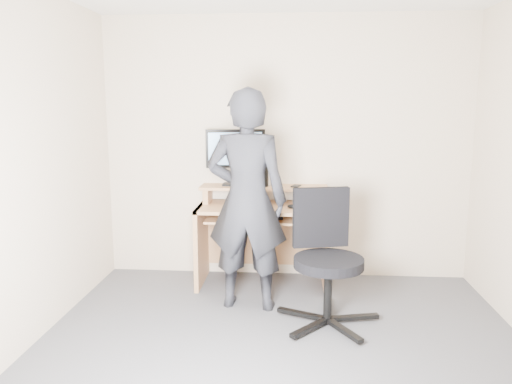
# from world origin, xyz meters

# --- Properties ---
(ground) EXTENTS (3.50, 3.50, 0.00)m
(ground) POSITION_xyz_m (0.00, 0.00, 0.00)
(ground) COLOR #504F54
(ground) RESTS_ON ground
(back_wall) EXTENTS (3.50, 0.02, 2.50)m
(back_wall) POSITION_xyz_m (0.00, 1.75, 1.25)
(back_wall) COLOR beige
(back_wall) RESTS_ON ground
(desk) EXTENTS (1.20, 0.60, 0.91)m
(desk) POSITION_xyz_m (-0.20, 1.53, 0.55)
(desk) COLOR tan
(desk) RESTS_ON ground
(monitor) EXTENTS (0.55, 0.17, 0.53)m
(monitor) POSITION_xyz_m (-0.47, 1.62, 1.23)
(monitor) COLOR black
(monitor) RESTS_ON desk
(external_drive) EXTENTS (0.10, 0.14, 0.20)m
(external_drive) POSITION_xyz_m (-0.19, 1.60, 1.01)
(external_drive) COLOR black
(external_drive) RESTS_ON desk
(travel_mug) EXTENTS (0.09, 0.09, 0.17)m
(travel_mug) POSITION_xyz_m (-0.17, 1.63, 0.99)
(travel_mug) COLOR silver
(travel_mug) RESTS_ON desk
(smartphone) EXTENTS (0.10, 0.14, 0.01)m
(smartphone) POSITION_xyz_m (0.10, 1.60, 0.92)
(smartphone) COLOR black
(smartphone) RESTS_ON desk
(charger) EXTENTS (0.06, 0.05, 0.03)m
(charger) POSITION_xyz_m (-0.43, 1.52, 0.93)
(charger) COLOR black
(charger) RESTS_ON desk
(headphones) EXTENTS (0.18, 0.18, 0.06)m
(headphones) POSITION_xyz_m (-0.28, 1.67, 0.92)
(headphones) COLOR silver
(headphones) RESTS_ON desk
(keyboard) EXTENTS (0.49, 0.28, 0.03)m
(keyboard) POSITION_xyz_m (-0.26, 1.36, 0.67)
(keyboard) COLOR black
(keyboard) RESTS_ON desk
(mouse) EXTENTS (0.11, 0.08, 0.04)m
(mouse) POSITION_xyz_m (0.07, 1.35, 0.77)
(mouse) COLOR black
(mouse) RESTS_ON desk
(office_chair) EXTENTS (0.80, 0.78, 1.01)m
(office_chair) POSITION_xyz_m (0.33, 0.67, 0.55)
(office_chair) COLOR black
(office_chair) RESTS_ON ground
(person) EXTENTS (0.70, 0.49, 1.81)m
(person) POSITION_xyz_m (-0.30, 0.92, 0.90)
(person) COLOR black
(person) RESTS_ON ground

